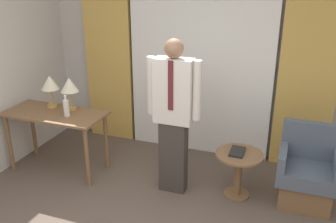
{
  "coord_description": "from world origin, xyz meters",
  "views": [
    {
      "loc": [
        1.25,
        -2.02,
        2.46
      ],
      "look_at": [
        0.0,
        1.41,
        1.03
      ],
      "focal_mm": 40.0,
      "sensor_mm": 36.0,
      "label": 1
    }
  ],
  "objects_px": {
    "bottle_near_edge": "(66,108)",
    "armchair": "(307,175)",
    "table_lamp_left": "(50,84)",
    "person": "(174,112)",
    "table_lamp_right": "(69,86)",
    "side_table": "(239,167)",
    "book": "(237,152)",
    "desk": "(56,121)"
  },
  "relations": [
    {
      "from": "bottle_near_edge",
      "to": "armchair",
      "type": "relative_size",
      "value": 0.29
    },
    {
      "from": "table_lamp_left",
      "to": "person",
      "type": "height_order",
      "value": "person"
    },
    {
      "from": "table_lamp_right",
      "to": "person",
      "type": "distance_m",
      "value": 1.4
    },
    {
      "from": "person",
      "to": "table_lamp_left",
      "type": "bearing_deg",
      "value": 176.07
    },
    {
      "from": "person",
      "to": "armchair",
      "type": "distance_m",
      "value": 1.6
    },
    {
      "from": "person",
      "to": "side_table",
      "type": "height_order",
      "value": "person"
    },
    {
      "from": "table_lamp_left",
      "to": "book",
      "type": "relative_size",
      "value": 1.66
    },
    {
      "from": "bottle_near_edge",
      "to": "book",
      "type": "relative_size",
      "value": 1.04
    },
    {
      "from": "table_lamp_left",
      "to": "side_table",
      "type": "xyz_separation_m",
      "value": [
        2.4,
        0.01,
        -0.72
      ]
    },
    {
      "from": "person",
      "to": "armchair",
      "type": "bearing_deg",
      "value": 9.74
    },
    {
      "from": "table_lamp_left",
      "to": "person",
      "type": "bearing_deg",
      "value": -3.93
    },
    {
      "from": "person",
      "to": "book",
      "type": "bearing_deg",
      "value": 11.3
    },
    {
      "from": "desk",
      "to": "table_lamp_left",
      "type": "distance_m",
      "value": 0.47
    },
    {
      "from": "person",
      "to": "book",
      "type": "relative_size",
      "value": 7.13
    },
    {
      "from": "table_lamp_left",
      "to": "side_table",
      "type": "bearing_deg",
      "value": 0.28
    },
    {
      "from": "table_lamp_right",
      "to": "armchair",
      "type": "bearing_deg",
      "value": 2.71
    },
    {
      "from": "side_table",
      "to": "person",
      "type": "bearing_deg",
      "value": -170.13
    },
    {
      "from": "table_lamp_right",
      "to": "book",
      "type": "height_order",
      "value": "table_lamp_right"
    },
    {
      "from": "person",
      "to": "armchair",
      "type": "height_order",
      "value": "person"
    },
    {
      "from": "person",
      "to": "book",
      "type": "height_order",
      "value": "person"
    },
    {
      "from": "book",
      "to": "armchair",
      "type": "bearing_deg",
      "value": 8.28
    },
    {
      "from": "desk",
      "to": "person",
      "type": "bearing_deg",
      "value": 1.64
    },
    {
      "from": "armchair",
      "to": "side_table",
      "type": "distance_m",
      "value": 0.73
    },
    {
      "from": "side_table",
      "to": "bottle_near_edge",
      "type": "bearing_deg",
      "value": -174.03
    },
    {
      "from": "table_lamp_left",
      "to": "table_lamp_right",
      "type": "xyz_separation_m",
      "value": [
        0.28,
        0.0,
        0.0
      ]
    },
    {
      "from": "bottle_near_edge",
      "to": "side_table",
      "type": "distance_m",
      "value": 2.13
    },
    {
      "from": "table_lamp_right",
      "to": "side_table",
      "type": "relative_size",
      "value": 0.78
    },
    {
      "from": "armchair",
      "to": "table_lamp_right",
      "type": "bearing_deg",
      "value": -177.29
    },
    {
      "from": "table_lamp_left",
      "to": "table_lamp_right",
      "type": "distance_m",
      "value": 0.28
    },
    {
      "from": "book",
      "to": "bottle_near_edge",
      "type": "bearing_deg",
      "value": -173.59
    },
    {
      "from": "book",
      "to": "side_table",
      "type": "bearing_deg",
      "value": -23.21
    },
    {
      "from": "table_lamp_left",
      "to": "bottle_near_edge",
      "type": "height_order",
      "value": "table_lamp_left"
    },
    {
      "from": "desk",
      "to": "table_lamp_right",
      "type": "xyz_separation_m",
      "value": [
        0.14,
        0.16,
        0.42
      ]
    },
    {
      "from": "table_lamp_left",
      "to": "book",
      "type": "xyz_separation_m",
      "value": [
        2.37,
        0.02,
        -0.54
      ]
    },
    {
      "from": "desk",
      "to": "bottle_near_edge",
      "type": "distance_m",
      "value": 0.31
    },
    {
      "from": "desk",
      "to": "bottle_near_edge",
      "type": "height_order",
      "value": "bottle_near_edge"
    },
    {
      "from": "bottle_near_edge",
      "to": "book",
      "type": "distance_m",
      "value": 2.06
    },
    {
      "from": "table_lamp_right",
      "to": "bottle_near_edge",
      "type": "relative_size",
      "value": 1.6
    },
    {
      "from": "bottle_near_edge",
      "to": "person",
      "type": "distance_m",
      "value": 1.33
    },
    {
      "from": "side_table",
      "to": "book",
      "type": "height_order",
      "value": "book"
    },
    {
      "from": "desk",
      "to": "bottle_near_edge",
      "type": "relative_size",
      "value": 4.8
    },
    {
      "from": "bottle_near_edge",
      "to": "desk",
      "type": "bearing_deg",
      "value": 168.36
    }
  ]
}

